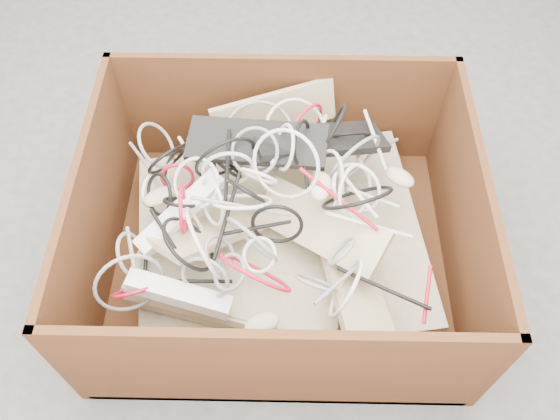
{
  "coord_description": "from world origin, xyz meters",
  "views": [
    {
      "loc": [
        0.08,
        -1.22,
        1.84
      ],
      "look_at": [
        0.06,
        -0.15,
        0.3
      ],
      "focal_mm": 36.83,
      "sensor_mm": 36.0,
      "label": 1
    }
  ],
  "objects_px": {
    "power_strip_left": "(180,212)",
    "vga_plug": "(371,243)",
    "cardboard_box": "(275,242)",
    "power_strip_right": "(179,294)"
  },
  "relations": [
    {
      "from": "power_strip_left",
      "to": "vga_plug",
      "type": "relative_size",
      "value": 7.36
    },
    {
      "from": "cardboard_box",
      "to": "power_strip_left",
      "type": "bearing_deg",
      "value": -170.12
    },
    {
      "from": "cardboard_box",
      "to": "power_strip_right",
      "type": "relative_size",
      "value": 3.95
    },
    {
      "from": "power_strip_left",
      "to": "power_strip_right",
      "type": "relative_size",
      "value": 1.06
    },
    {
      "from": "cardboard_box",
      "to": "vga_plug",
      "type": "height_order",
      "value": "cardboard_box"
    },
    {
      "from": "power_strip_left",
      "to": "power_strip_right",
      "type": "height_order",
      "value": "power_strip_left"
    },
    {
      "from": "power_strip_right",
      "to": "vga_plug",
      "type": "xyz_separation_m",
      "value": [
        0.57,
        0.17,
        0.02
      ]
    },
    {
      "from": "power_strip_left",
      "to": "vga_plug",
      "type": "xyz_separation_m",
      "value": [
        0.59,
        -0.07,
        -0.04
      ]
    },
    {
      "from": "cardboard_box",
      "to": "vga_plug",
      "type": "bearing_deg",
      "value": -22.23
    },
    {
      "from": "power_strip_left",
      "to": "vga_plug",
      "type": "height_order",
      "value": "power_strip_left"
    }
  ]
}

